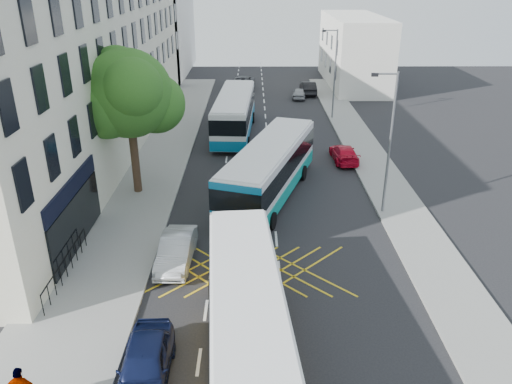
{
  "coord_description": "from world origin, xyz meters",
  "views": [
    {
      "loc": [
        -1.22,
        -13.95,
        12.99
      ],
      "look_at": [
        -1.06,
        10.14,
        2.2
      ],
      "focal_mm": 35.0,
      "sensor_mm": 36.0,
      "label": 1
    }
  ],
  "objects_px": {
    "bus_mid": "(269,170)",
    "red_hatchback": "(344,153)",
    "lamp_far": "(334,70)",
    "street_tree": "(128,95)",
    "lamp_near": "(389,137)",
    "parked_car_silver": "(176,250)",
    "distant_car_grey": "(243,84)",
    "bus_far": "(235,113)",
    "distant_car_silver": "(299,93)",
    "bus_near": "(246,314)",
    "distant_car_dark": "(308,88)",
    "parked_car_blue": "(145,365)"
  },
  "relations": [
    {
      "from": "bus_far",
      "to": "parked_car_silver",
      "type": "height_order",
      "value": "bus_far"
    },
    {
      "from": "street_tree",
      "to": "bus_far",
      "type": "distance_m",
      "value": 14.53
    },
    {
      "from": "lamp_near",
      "to": "red_hatchback",
      "type": "bearing_deg",
      "value": 94.6
    },
    {
      "from": "distant_car_grey",
      "to": "distant_car_dark",
      "type": "relative_size",
      "value": 1.24
    },
    {
      "from": "bus_mid",
      "to": "bus_far",
      "type": "xyz_separation_m",
      "value": [
        -2.56,
        13.16,
        -0.01
      ]
    },
    {
      "from": "distant_car_grey",
      "to": "red_hatchback",
      "type": "bearing_deg",
      "value": -65.85
    },
    {
      "from": "lamp_far",
      "to": "distant_car_silver",
      "type": "height_order",
      "value": "lamp_far"
    },
    {
      "from": "parked_car_blue",
      "to": "distant_car_dark",
      "type": "xyz_separation_m",
      "value": [
        9.95,
        43.19,
        -0.01
      ]
    },
    {
      "from": "lamp_near",
      "to": "parked_car_silver",
      "type": "relative_size",
      "value": 1.9
    },
    {
      "from": "lamp_near",
      "to": "distant_car_dark",
      "type": "xyz_separation_m",
      "value": [
        -1.15,
        30.29,
        -3.9
      ]
    },
    {
      "from": "street_tree",
      "to": "parked_car_blue",
      "type": "xyz_separation_m",
      "value": [
        3.61,
        -15.86,
        -5.56
      ]
    },
    {
      "from": "red_hatchback",
      "to": "street_tree",
      "type": "bearing_deg",
      "value": 20.16
    },
    {
      "from": "bus_mid",
      "to": "parked_car_blue",
      "type": "relative_size",
      "value": 2.91
    },
    {
      "from": "lamp_near",
      "to": "bus_mid",
      "type": "xyz_separation_m",
      "value": [
        -6.41,
        2.38,
        -2.82
      ]
    },
    {
      "from": "lamp_near",
      "to": "bus_mid",
      "type": "distance_m",
      "value": 7.4
    },
    {
      "from": "lamp_far",
      "to": "bus_far",
      "type": "bearing_deg",
      "value": -153.56
    },
    {
      "from": "distant_car_dark",
      "to": "bus_far",
      "type": "bearing_deg",
      "value": 60.85
    },
    {
      "from": "parked_car_blue",
      "to": "distant_car_grey",
      "type": "xyz_separation_m",
      "value": [
        2.49,
        45.24,
        0.02
      ]
    },
    {
      "from": "street_tree",
      "to": "lamp_near",
      "type": "height_order",
      "value": "street_tree"
    },
    {
      "from": "bus_near",
      "to": "red_hatchback",
      "type": "relative_size",
      "value": 2.73
    },
    {
      "from": "lamp_far",
      "to": "parked_car_silver",
      "type": "distance_m",
      "value": 27.91
    },
    {
      "from": "parked_car_blue",
      "to": "distant_car_grey",
      "type": "distance_m",
      "value": 45.31
    },
    {
      "from": "bus_mid",
      "to": "distant_car_grey",
      "type": "height_order",
      "value": "bus_mid"
    },
    {
      "from": "street_tree",
      "to": "lamp_far",
      "type": "xyz_separation_m",
      "value": [
        14.71,
        17.03,
        -1.68
      ]
    },
    {
      "from": "lamp_far",
      "to": "bus_near",
      "type": "relative_size",
      "value": 0.71
    },
    {
      "from": "distant_car_grey",
      "to": "distant_car_silver",
      "type": "bearing_deg",
      "value": -27.73
    },
    {
      "from": "lamp_far",
      "to": "parked_car_silver",
      "type": "xyz_separation_m",
      "value": [
        -11.1,
        -25.3,
        -3.92
      ]
    },
    {
      "from": "lamp_near",
      "to": "bus_far",
      "type": "relative_size",
      "value": 0.66
    },
    {
      "from": "street_tree",
      "to": "parked_car_silver",
      "type": "xyz_separation_m",
      "value": [
        3.61,
        -8.27,
        -5.6
      ]
    },
    {
      "from": "street_tree",
      "to": "bus_near",
      "type": "xyz_separation_m",
      "value": [
        7.03,
        -14.34,
        -4.65
      ]
    },
    {
      "from": "distant_car_dark",
      "to": "distant_car_silver",
      "type": "bearing_deg",
      "value": 59.29
    },
    {
      "from": "lamp_near",
      "to": "parked_car_blue",
      "type": "distance_m",
      "value": 17.45
    },
    {
      "from": "lamp_near",
      "to": "distant_car_grey",
      "type": "bearing_deg",
      "value": 104.9
    },
    {
      "from": "bus_near",
      "to": "distant_car_silver",
      "type": "xyz_separation_m",
      "value": [
        5.34,
        39.57,
        -1.06
      ]
    },
    {
      "from": "lamp_far",
      "to": "bus_mid",
      "type": "xyz_separation_m",
      "value": [
        -6.41,
        -17.62,
        -2.82
      ]
    },
    {
      "from": "bus_near",
      "to": "street_tree",
      "type": "bearing_deg",
      "value": 111.67
    },
    {
      "from": "bus_far",
      "to": "bus_mid",
      "type": "bearing_deg",
      "value": -75.84
    },
    {
      "from": "lamp_near",
      "to": "bus_near",
      "type": "xyz_separation_m",
      "value": [
        -7.67,
        -11.37,
        -2.97
      ]
    },
    {
      "from": "distant_car_grey",
      "to": "distant_car_dark",
      "type": "xyz_separation_m",
      "value": [
        7.46,
        -2.05,
        -0.03
      ]
    },
    {
      "from": "lamp_far",
      "to": "lamp_near",
      "type": "bearing_deg",
      "value": -90.0
    },
    {
      "from": "bus_near",
      "to": "lamp_near",
      "type": "bearing_deg",
      "value": 51.54
    },
    {
      "from": "parked_car_blue",
      "to": "street_tree",
      "type": "bearing_deg",
      "value": 101.04
    },
    {
      "from": "bus_near",
      "to": "bus_far",
      "type": "distance_m",
      "value": 26.94
    },
    {
      "from": "bus_near",
      "to": "distant_car_grey",
      "type": "bearing_deg",
      "value": 86.76
    },
    {
      "from": "lamp_far",
      "to": "red_hatchback",
      "type": "distance_m",
      "value": 12.06
    },
    {
      "from": "bus_mid",
      "to": "red_hatchback",
      "type": "bearing_deg",
      "value": 66.2
    },
    {
      "from": "parked_car_silver",
      "to": "distant_car_grey",
      "type": "distance_m",
      "value": 37.72
    },
    {
      "from": "parked_car_silver",
      "to": "distant_car_dark",
      "type": "height_order",
      "value": "distant_car_dark"
    },
    {
      "from": "lamp_far",
      "to": "bus_far",
      "type": "relative_size",
      "value": 0.66
    },
    {
      "from": "street_tree",
      "to": "bus_mid",
      "type": "distance_m",
      "value": 9.45
    }
  ]
}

